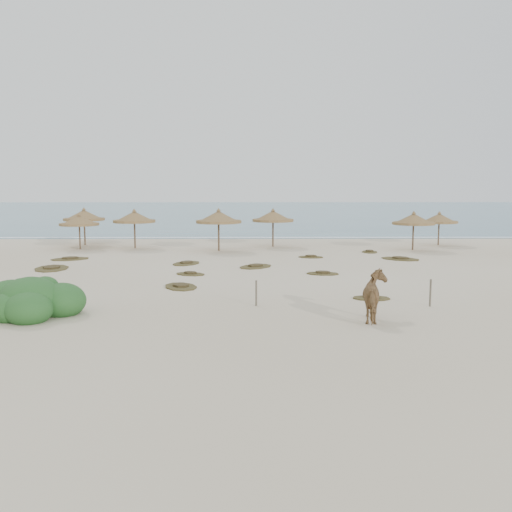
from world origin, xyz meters
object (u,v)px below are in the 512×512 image
Objects in this scene: palapa_1 at (84,216)px; horse at (376,296)px; bush at (32,301)px; palapa_0 at (79,221)px.

palapa_1 is 31.14m from horse.
horse is at bearing -3.90° from bush.
palapa_1 is 1.93× the size of horse.
palapa_1 is 25.27m from bush.
horse is (17.31, -22.64, -1.22)m from palapa_0.
palapa_0 is at bearing 102.23° from bush.
palapa_0 is at bearing -80.75° from palapa_1.
bush is (4.72, -21.78, -1.56)m from palapa_0.
horse is at bearing -55.14° from palapa_1.
horse reaches higher than bush.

